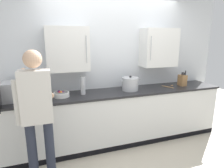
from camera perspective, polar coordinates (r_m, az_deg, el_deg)
back_wall_tiled at (r=3.43m, az=0.46°, el=7.28°), size 4.28×0.44×2.79m
counter_unit at (r=3.40m, az=2.16°, el=-9.86°), size 3.79×0.61×0.94m
microwave_oven at (r=3.06m, az=-25.67°, el=-1.86°), size 0.55×0.74×0.27m
stock_pot at (r=3.30m, az=5.52°, el=0.04°), size 0.38×0.29×0.26m
wooden_spoon at (r=3.71m, az=17.00°, el=-0.61°), size 0.23×0.22×0.02m
thermos_flask at (r=3.07m, az=-8.77°, el=-0.41°), size 0.08×0.08×0.29m
knife_block at (r=3.86m, az=20.39°, el=1.09°), size 0.11×0.15×0.29m
fruit_bowl at (r=3.03m, az=-14.99°, el=-2.94°), size 0.24×0.24×0.10m
person_figure at (r=2.36m, az=-21.69°, el=-7.22°), size 0.44×0.56×1.70m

